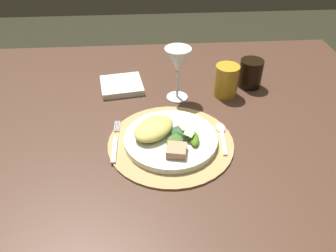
% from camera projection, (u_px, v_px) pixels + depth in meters
% --- Properties ---
extents(dining_table, '(1.38, 1.04, 0.73)m').
position_uv_depth(dining_table, '(168.00, 151.00, 1.05)').
color(dining_table, '#4D3224').
rests_on(dining_table, ground).
extents(placemat, '(0.33, 0.33, 0.01)m').
position_uv_depth(placemat, '(169.00, 143.00, 0.89)').
color(placemat, tan).
rests_on(placemat, dining_table).
extents(dinner_plate, '(0.24, 0.24, 0.02)m').
position_uv_depth(dinner_plate, '(169.00, 139.00, 0.88)').
color(dinner_plate, silver).
rests_on(dinner_plate, placemat).
extents(pasta_serving, '(0.14, 0.15, 0.03)m').
position_uv_depth(pasta_serving, '(154.00, 128.00, 0.88)').
color(pasta_serving, '#D6C85F').
rests_on(pasta_serving, dinner_plate).
extents(salad_greens, '(0.09, 0.11, 0.03)m').
position_uv_depth(salad_greens, '(182.00, 137.00, 0.86)').
color(salad_greens, '#466727').
rests_on(salad_greens, dinner_plate).
extents(bread_piece, '(0.05, 0.05, 0.02)m').
position_uv_depth(bread_piece, '(176.00, 150.00, 0.82)').
color(bread_piece, tan).
rests_on(bread_piece, dinner_plate).
extents(fork, '(0.02, 0.17, 0.00)m').
position_uv_depth(fork, '(115.00, 143.00, 0.88)').
color(fork, silver).
rests_on(fork, placemat).
extents(spoon, '(0.03, 0.13, 0.01)m').
position_uv_depth(spoon, '(222.00, 133.00, 0.91)').
color(spoon, silver).
rests_on(spoon, placemat).
extents(napkin, '(0.15, 0.15, 0.02)m').
position_uv_depth(napkin, '(122.00, 85.00, 1.11)').
color(napkin, silver).
rests_on(napkin, dining_table).
extents(wine_glass, '(0.08, 0.08, 0.17)m').
position_uv_depth(wine_glass, '(178.00, 62.00, 0.99)').
color(wine_glass, silver).
rests_on(wine_glass, dining_table).
extents(amber_tumbler, '(0.07, 0.07, 0.10)m').
position_uv_depth(amber_tumbler, '(226.00, 81.00, 1.05)').
color(amber_tumbler, gold).
rests_on(amber_tumbler, dining_table).
extents(dark_tumbler, '(0.07, 0.07, 0.09)m').
position_uv_depth(dark_tumbler, '(251.00, 73.00, 1.10)').
color(dark_tumbler, black).
rests_on(dark_tumbler, dining_table).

